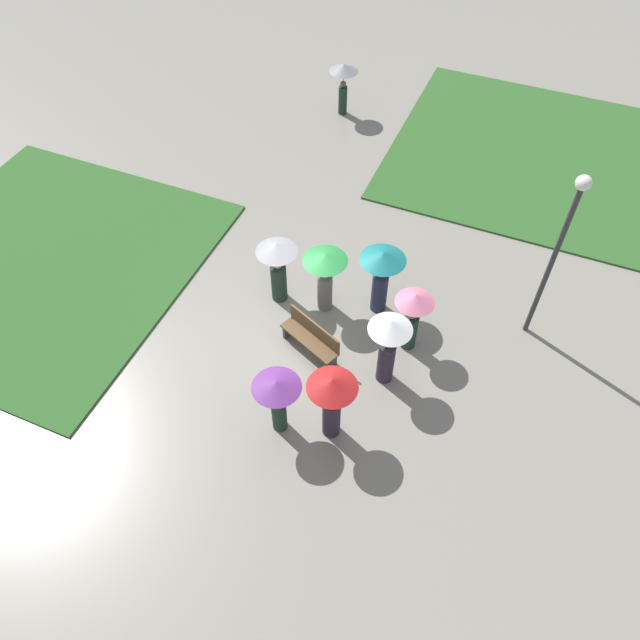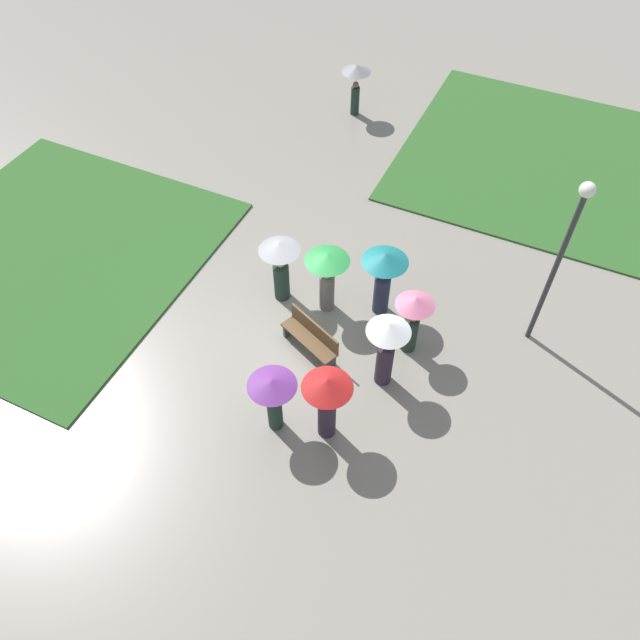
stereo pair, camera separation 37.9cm
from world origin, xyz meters
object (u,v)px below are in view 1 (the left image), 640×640
Objects in this scene: park_bench at (311,337)px; crowd_person_purple at (277,395)px; lamp_post at (560,241)px; crowd_person_grey at (277,262)px; crowd_person_teal at (382,271)px; crowd_person_green at (325,271)px; lone_walker_far_path at (343,77)px; crowd_person_red at (332,396)px; crowd_person_pink at (413,312)px; crowd_person_white at (389,342)px.

crowd_person_purple is at bearing -61.72° from park_bench.
crowd_person_grey is (-6.04, -1.38, -1.68)m from lamp_post.
lamp_post is 4.01m from crowd_person_teal.
lone_walker_far_path is at bearing -115.86° from crowd_person_green.
crowd_person_purple is (-1.07, -0.32, -0.15)m from crowd_person_red.
lone_walker_far_path is (-5.14, 8.82, 0.13)m from crowd_person_pink.
crowd_person_teal is 3.76m from crowd_person_red.
park_bench is 2.44m from crowd_person_pink.
crowd_person_red reaches higher than crowd_person_pink.
lamp_post is at bearing -169.05° from crowd_person_purple.
lamp_post reaches higher than crowd_person_pink.
crowd_person_grey is at bearing -167.17° from lamp_post.
crowd_person_green is at bearing -165.88° from lamp_post.
crowd_person_green reaches higher than lone_walker_far_path.
crowd_person_red is at bearing 110.25° from crowd_person_white.
crowd_person_pink is 0.88× the size of crowd_person_white.
lamp_post reaches higher than crowd_person_grey.
crowd_person_pink is 0.97× the size of crowd_person_green.
lone_walker_far_path is (-4.93, 9.95, -0.00)m from crowd_person_white.
crowd_person_green is at bearing 25.40° from crowd_person_pink.
crowd_person_white reaches higher than crowd_person_purple.
crowd_person_purple is at bearing 89.52° from lone_walker_far_path.
crowd_person_red is (-3.36, -4.49, -1.59)m from lamp_post.
crowd_person_white is 1.19× the size of crowd_person_purple.
lone_walker_far_path reaches higher than crowd_person_purple.
crowd_person_red is at bearing 94.65° from lone_walker_far_path.
crowd_person_teal is 1.03× the size of crowd_person_grey.
crowd_person_grey reaches higher than crowd_person_green.
crowd_person_teal is (-3.60, -0.74, -1.62)m from lamp_post.
crowd_person_teal is at bearing 101.52° from lone_walker_far_path.
park_bench is 5.86m from lamp_post.
crowd_person_red is (1.27, -1.88, 0.90)m from park_bench.
lamp_post is at bearing 121.10° from lone_walker_far_path.
crowd_person_purple is (1.61, -3.43, -0.05)m from crowd_person_grey.
crowd_person_grey is at bearing -101.26° from crowd_person_purple.
crowd_person_white is (0.60, 1.78, -0.03)m from crowd_person_red.
lamp_post reaches higher than lone_walker_far_path.
crowd_person_pink is 3.74m from crowd_person_purple.
crowd_person_red reaches higher than park_bench.
crowd_person_teal is at bearing 156.65° from crowd_person_green.
crowd_person_green is at bearing 122.63° from park_bench.
crowd_person_red is 1.88m from crowd_person_white.
lamp_post reaches higher than crowd_person_teal.
crowd_person_white is 3.54m from crowd_person_grey.
lone_walker_far_path reaches higher than park_bench.
crowd_person_white is at bearing 20.19° from park_bench.
crowd_person_white is at bearing -135.49° from lamp_post.
crowd_person_purple is (-4.43, -4.81, -1.74)m from lamp_post.
crowd_person_red reaches higher than crowd_person_teal.
crowd_person_purple is (-1.89, -3.23, 0.01)m from crowd_person_pink.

